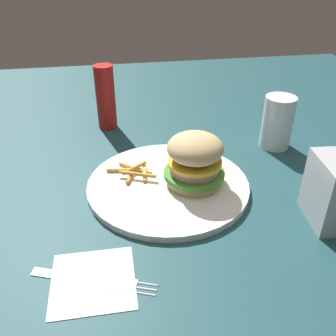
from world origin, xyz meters
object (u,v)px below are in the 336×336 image
(plate, at_px, (168,185))
(fork, at_px, (94,279))
(fries_pile, at_px, (135,171))
(ketchup_bottle, at_px, (106,97))
(napkin, at_px, (93,280))
(sandwich, at_px, (195,160))
(napkin_dispenser, at_px, (333,191))
(drink_glass, at_px, (277,125))

(plate, xyz_separation_m, fork, (0.13, 0.20, -0.00))
(fries_pile, bearing_deg, ketchup_bottle, -80.02)
(napkin, relative_size, fork, 0.66)
(sandwich, height_order, napkin_dispenser, napkin_dispenser)
(plate, relative_size, fork, 1.73)
(drink_glass, relative_size, napkin_dispenser, 1.03)
(fries_pile, distance_m, fork, 0.25)
(drink_glass, relative_size, ketchup_bottle, 0.75)
(sandwich, relative_size, fork, 0.64)
(napkin_dispenser, relative_size, ketchup_bottle, 0.73)
(fork, distance_m, napkin_dispenser, 0.38)
(napkin, distance_m, napkin_dispenser, 0.38)
(sandwich, relative_size, napkin_dispenser, 0.99)
(fries_pile, relative_size, napkin, 0.81)
(napkin, bearing_deg, fries_pile, -108.37)
(fork, bearing_deg, drink_glass, -140.75)
(drink_glass, height_order, ketchup_bottle, ketchup_bottle)
(plate, height_order, napkin, plate)
(plate, xyz_separation_m, drink_glass, (-0.26, -0.12, 0.04))
(fries_pile, bearing_deg, napkin, 71.63)
(drink_glass, xyz_separation_m, napkin_dispenser, (0.02, 0.25, 0.00))
(fork, bearing_deg, napkin_dispenser, -169.75)
(napkin, bearing_deg, napkin_dispenser, -169.88)
(plate, relative_size, napkin_dispenser, 2.66)
(plate, relative_size, sandwich, 2.69)
(napkin, distance_m, fork, 0.00)
(plate, relative_size, ketchup_bottle, 1.95)
(fries_pile, bearing_deg, sandwich, 155.62)
(sandwich, xyz_separation_m, napkin_dispenser, (-0.19, 0.12, -0.00))
(fries_pile, relative_size, napkin_dispenser, 0.82)
(sandwich, distance_m, napkin_dispenser, 0.23)
(ketchup_bottle, bearing_deg, fries_pile, 99.98)
(napkin_dispenser, distance_m, ketchup_bottle, 0.53)
(napkin, bearing_deg, drink_glass, -140.91)
(sandwich, bearing_deg, fries_pile, -24.38)
(sandwich, bearing_deg, fork, 46.61)
(plate, height_order, fries_pile, fries_pile)
(plate, height_order, fork, plate)
(plate, distance_m, sandwich, 0.07)
(fries_pile, height_order, drink_glass, drink_glass)
(ketchup_bottle, bearing_deg, plate, 109.59)
(drink_glass, bearing_deg, fork, 39.25)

